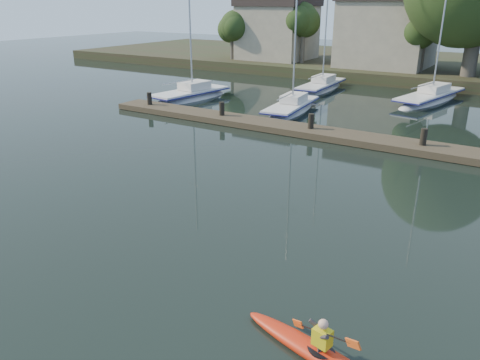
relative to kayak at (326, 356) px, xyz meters
The scene contains 8 objects.
ground 5.07m from the kayak, 155.89° to the left, with size 160.00×160.00×0.00m, color black.
kayak is the anchor object (origin of this frame).
dock 16.72m from the kayak, 106.05° to the left, with size 34.00×2.00×1.80m.
sailboat_0 28.52m from the kayak, 133.63° to the left, with size 3.26×8.19×12.63m.
sailboat_1 23.67m from the kayak, 118.25° to the left, with size 2.81×8.01×12.83m.
sailboat_5 32.40m from the kayak, 113.34° to the left, with size 2.30×8.62×14.17m.
sailboat_6 29.90m from the kayak, 97.73° to the left, with size 4.07×10.16×15.81m.
shore 42.58m from the kayak, 94.07° to the left, with size 90.00×25.25×12.75m.
Camera 1 is at (7.25, -9.52, 7.00)m, focal length 35.00 mm.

